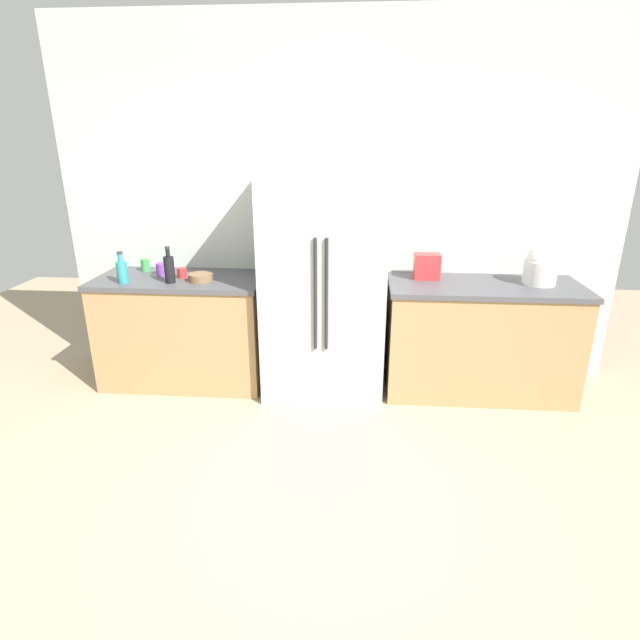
# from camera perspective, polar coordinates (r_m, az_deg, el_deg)

# --- Properties ---
(ground_plane) EXTENTS (9.26, 9.26, 0.00)m
(ground_plane) POSITION_cam_1_polar(r_m,az_deg,el_deg) (3.15, -0.13, -19.48)
(ground_plane) COLOR tan
(kitchen_back_panel) EXTENTS (4.62, 0.10, 2.91)m
(kitchen_back_panel) POSITION_cam_1_polar(r_m,az_deg,el_deg) (4.33, 1.94, 12.64)
(kitchen_back_panel) COLOR silver
(kitchen_back_panel) RESTS_ON ground_plane
(counter_left) EXTENTS (1.37, 0.67, 0.91)m
(counter_left) POSITION_cam_1_polar(r_m,az_deg,el_deg) (4.45, -14.88, -1.06)
(counter_left) COLOR tan
(counter_left) RESTS_ON ground_plane
(counter_right) EXTENTS (1.50, 0.67, 0.91)m
(counter_right) POSITION_cam_1_polar(r_m,az_deg,el_deg) (4.32, 17.38, -1.98)
(counter_right) COLOR tan
(counter_right) RESTS_ON ground_plane
(refrigerator) EXTENTS (0.95, 0.74, 1.84)m
(refrigerator) POSITION_cam_1_polar(r_m,az_deg,el_deg) (4.02, 0.52, 4.34)
(refrigerator) COLOR #B2B5BA
(refrigerator) RESTS_ON ground_plane
(toaster) EXTENTS (0.20, 0.14, 0.20)m
(toaster) POSITION_cam_1_polar(r_m,az_deg,el_deg) (4.19, 11.86, 5.88)
(toaster) COLOR red
(toaster) RESTS_ON counter_right
(rice_cooker) EXTENTS (0.25, 0.25, 0.30)m
(rice_cooker) POSITION_cam_1_polar(r_m,az_deg,el_deg) (4.29, 23.42, 5.50)
(rice_cooker) COLOR silver
(rice_cooker) RESTS_ON counter_right
(bottle_a) EXTENTS (0.08, 0.08, 0.29)m
(bottle_a) POSITION_cam_1_polar(r_m,az_deg,el_deg) (4.15, -16.47, 5.52)
(bottle_a) COLOR black
(bottle_a) RESTS_ON counter_left
(bottle_b) EXTENTS (0.08, 0.08, 0.25)m
(bottle_b) POSITION_cam_1_polar(r_m,az_deg,el_deg) (4.27, -21.23, 5.15)
(bottle_b) COLOR teal
(bottle_b) RESTS_ON counter_left
(cup_a) EXTENTS (0.07, 0.07, 0.10)m
(cup_a) POSITION_cam_1_polar(r_m,az_deg,el_deg) (4.60, -18.93, 5.83)
(cup_a) COLOR green
(cup_a) RESTS_ON counter_left
(cup_b) EXTENTS (0.09, 0.09, 0.10)m
(cup_b) POSITION_cam_1_polar(r_m,az_deg,el_deg) (4.42, -17.20, 5.46)
(cup_b) COLOR purple
(cup_b) RESTS_ON counter_left
(cup_c) EXTENTS (0.07, 0.07, 0.08)m
(cup_c) POSITION_cam_1_polar(r_m,az_deg,el_deg) (4.30, -15.15, 5.11)
(cup_c) COLOR red
(cup_c) RESTS_ON counter_left
(bowl_a) EXTENTS (0.19, 0.19, 0.06)m
(bowl_a) POSITION_cam_1_polar(r_m,az_deg,el_deg) (4.17, -13.19, 4.67)
(bowl_a) COLOR brown
(bowl_a) RESTS_ON counter_left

